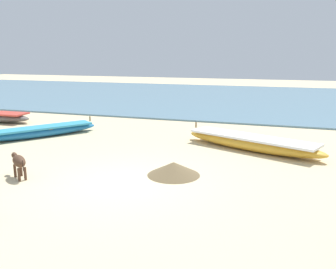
% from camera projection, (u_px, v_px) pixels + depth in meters
% --- Properties ---
extents(ground, '(80.00, 80.00, 0.00)m').
position_uv_depth(ground, '(123.00, 183.00, 8.93)').
color(ground, beige).
extents(sea_water, '(60.00, 20.00, 0.08)m').
position_uv_depth(sea_water, '(233.00, 98.00, 26.13)').
color(sea_water, slate).
rests_on(sea_water, ground).
extents(fishing_boat_2, '(4.93, 2.74, 0.66)m').
position_uv_depth(fishing_boat_2, '(251.00, 143.00, 11.94)').
color(fishing_boat_2, gold).
rests_on(fishing_boat_2, ground).
extents(fishing_boat_3, '(3.30, 4.21, 0.59)m').
position_uv_depth(fishing_boat_3, '(39.00, 131.00, 13.85)').
color(fishing_boat_3, '#1E669E').
rests_on(fishing_boat_3, ground).
extents(calf_near_dark, '(0.85, 0.69, 0.61)m').
position_uv_depth(calf_near_dark, '(19.00, 162.00, 9.17)').
color(calf_near_dark, '#4C3323').
rests_on(calf_near_dark, ground).
extents(debris_pile_1, '(1.77, 1.77, 0.36)m').
position_uv_depth(debris_pile_1, '(174.00, 169.00, 9.45)').
color(debris_pile_1, brown).
rests_on(debris_pile_1, ground).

